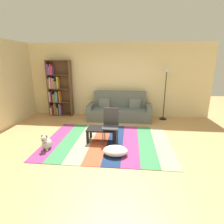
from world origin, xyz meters
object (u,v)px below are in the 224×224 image
pouf (115,151)px  dog (46,143)px  couch (119,110)px  coffee_table (102,130)px  tv_remote (105,127)px  folding_chair (111,122)px  standing_lamp (166,76)px  bookshelf (57,91)px

pouf → dog: (-1.68, 0.12, 0.05)m
pouf → couch: bearing=91.6°
couch → coffee_table: (-0.35, -1.93, -0.04)m
pouf → tv_remote: 0.87m
pouf → folding_chair: 0.84m
pouf → dog: dog is taller
standing_lamp → dog: bearing=-140.1°
bookshelf → standing_lamp: 4.04m
couch → tv_remote: couch is taller
standing_lamp → folding_chair: standing_lamp is taller
bookshelf → dog: bearing=-74.1°
pouf → coffee_table: bearing=120.6°
tv_remote → couch: bearing=94.2°
couch → pouf: 2.65m
couch → standing_lamp: standing_lamp is taller
tv_remote → folding_chair: (0.16, -0.05, 0.16)m
dog → coffee_table: bearing=25.6°
couch → dog: (-1.60, -2.52, -0.18)m
standing_lamp → folding_chair: 2.88m
coffee_table → tv_remote: size_ratio=5.02×
pouf → folding_chair: (-0.18, 0.71, 0.43)m
coffee_table → standing_lamp: (1.94, 2.08, 1.24)m
bookshelf → tv_remote: bearing=-45.5°
coffee_table → tv_remote: tv_remote is taller
bookshelf → coffee_table: (2.05, -2.21, -0.66)m
folding_chair → pouf: bearing=-64.3°
bookshelf → tv_remote: 3.10m
tv_remote → standing_lamp: bearing=59.8°
bookshelf → standing_lamp: bookshelf is taller
coffee_table → standing_lamp: size_ratio=0.41×
coffee_table → folding_chair: bearing=-2.6°
standing_lamp → folding_chair: size_ratio=2.05×
couch → folding_chair: size_ratio=2.51×
bookshelf → pouf: bearing=-49.8°
standing_lamp → bookshelf: bearing=178.1°
folding_chair → tv_remote: bearing=174.3°
couch → standing_lamp: (1.60, 0.15, 1.21)m
couch → dog: bearing=-122.4°
couch → coffee_table: size_ratio=3.00×
pouf → standing_lamp: size_ratio=0.30×
coffee_table → folding_chair: size_ratio=0.84×
couch → pouf: (0.08, -2.64, -0.23)m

